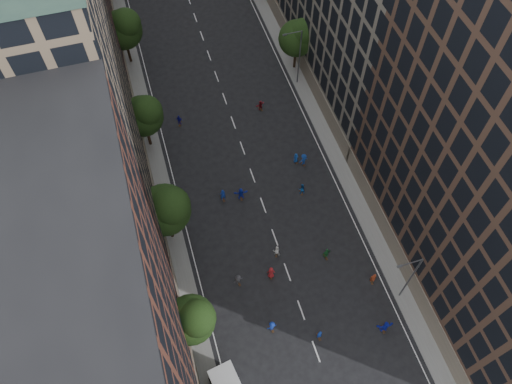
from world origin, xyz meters
The scene contains 27 objects.
ground centered at (0.00, 40.00, 0.00)m, with size 240.00×240.00×0.00m, color black.
sidewalk_left centered at (-12.00, 47.50, 0.07)m, with size 4.00×105.00×0.15m, color slate.
sidewalk_right centered at (12.00, 47.50, 0.07)m, with size 4.00×105.00×0.15m, color slate.
bldg_left_a centered at (-19.00, 11.00, 15.00)m, with size 14.00×22.00×30.00m, color brown.
bldg_left_b centered at (-19.00, 35.00, 17.00)m, with size 14.00×26.00×34.00m, color #7F6A53.
tree_left_1 centered at (-11.02, 13.86, 5.55)m, with size 4.80×4.80×8.21m.
tree_left_2 centered at (-10.99, 25.83, 6.36)m, with size 5.60×5.60×9.45m.
tree_left_3 centered at (-11.02, 39.85, 5.82)m, with size 5.00×5.00×8.58m.
tree_left_4 centered at (-11.00, 55.84, 6.10)m, with size 5.40×5.40×9.08m.
tree_right_a centered at (11.38, 47.85, 5.63)m, with size 5.00×5.00×8.39m.
streetlamp_near centered at (10.37, 12.00, 5.17)m, with size 2.64×0.22×9.06m.
streetlamp_far centered at (10.37, 45.00, 5.17)m, with size 2.64×0.22×9.06m.
skater_1 centered at (0.76, 10.30, 0.78)m, with size 0.57×0.38×1.57m, color #1436A4.
skater_3 centered at (-3.60, 12.47, 0.82)m, with size 1.06×0.61×1.64m, color #132FA1.
skater_5 centered at (7.37, 9.08, 0.97)m, with size 1.80×0.57×1.94m, color #1622B3.
skater_6 centered at (-1.88, 18.09, 0.91)m, with size 0.89×0.58×1.82m, color #AD1C21.
skater_7 centered at (8.44, 14.33, 0.86)m, with size 0.63×0.41×1.73m, color #9F361A.
skater_8 centered at (-0.50, 20.42, 0.82)m, with size 0.80×0.62×1.65m, color white.
skater_9 centered at (-5.50, 18.34, 0.82)m, with size 1.06×0.61×1.64m, color #36363A.
skater_10 centered at (4.67, 18.49, 0.91)m, with size 1.07×0.44×1.82m, color #1F6830.
skater_11 centered at (-2.24, 28.74, 0.92)m, with size 1.71×0.54×1.84m, color #1529B0.
skater_12 centered at (5.81, 31.97, 0.75)m, with size 0.74×0.48×1.51m, color #13429F.
skater_13 centered at (-4.36, 29.17, 0.97)m, with size 0.71×0.47×1.94m, color #13309D.
skater_14 centered at (4.92, 27.36, 0.84)m, with size 0.82×0.64×1.69m, color #134A9E.
skater_15 centered at (6.59, 31.34, 0.91)m, with size 1.17×0.67×1.81m, color navy.
skater_16 centered at (-6.87, 42.22, 0.79)m, with size 0.93×0.39×1.59m, color #11118F.
skater_17 centered at (4.18, 41.70, 0.75)m, with size 1.38×0.44×1.49m, color maroon.
Camera 1 is at (-9.74, -2.32, 50.87)m, focal length 35.00 mm.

